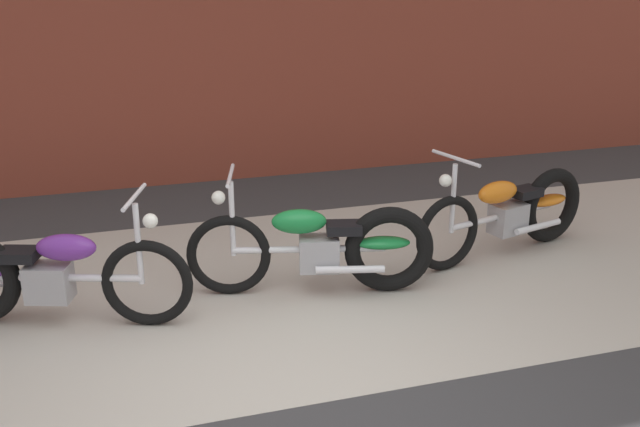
# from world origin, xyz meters

# --- Properties ---
(ground_plane) EXTENTS (80.00, 80.00, 0.00)m
(ground_plane) POSITION_xyz_m (0.00, 0.00, 0.00)
(ground_plane) COLOR #38383A
(sidewalk_slab) EXTENTS (36.00, 3.50, 0.01)m
(sidewalk_slab) POSITION_xyz_m (0.00, 1.75, 0.00)
(sidewalk_slab) COLOR #B2ADA3
(sidewalk_slab) RESTS_ON ground
(motorcycle_purple) EXTENTS (1.94, 0.85, 1.03)m
(motorcycle_purple) POSITION_xyz_m (-1.56, 1.61, 0.40)
(motorcycle_purple) COLOR black
(motorcycle_purple) RESTS_ON ground
(motorcycle_green) EXTENTS (1.97, 0.76, 1.03)m
(motorcycle_green) POSITION_xyz_m (0.65, 1.51, 0.40)
(motorcycle_green) COLOR black
(motorcycle_green) RESTS_ON ground
(motorcycle_orange) EXTENTS (1.97, 0.76, 1.03)m
(motorcycle_orange) POSITION_xyz_m (2.57, 1.85, 0.40)
(motorcycle_orange) COLOR black
(motorcycle_orange) RESTS_ON ground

